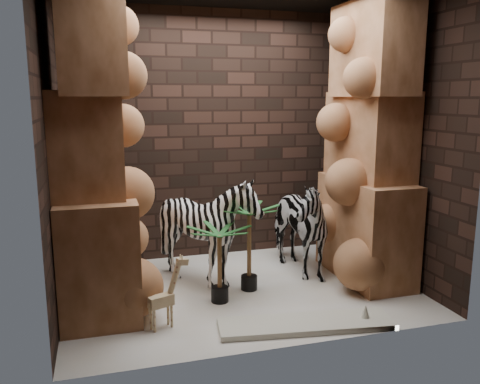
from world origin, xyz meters
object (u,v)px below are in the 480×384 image
object	(u,v)px
zebra_left	(208,236)
surfboard	(306,324)
palm_back	(220,264)
palm_front	(249,247)
giraffe_toy	(161,293)
zebra_right	(293,217)

from	to	relation	value
zebra_left	surfboard	bearing A→B (deg)	-58.35
zebra_left	palm_back	world-z (taller)	zebra_left
palm_front	giraffe_toy	bearing A→B (deg)	-147.56
surfboard	palm_front	bearing A→B (deg)	111.57
zebra_right	palm_back	size ratio (longest dim) A/B	1.68
giraffe_toy	zebra_right	bearing A→B (deg)	11.67
zebra_right	surfboard	xyz separation A→B (m)	(-0.40, -1.32, -0.62)
zebra_right	palm_front	world-z (taller)	zebra_right
zebra_left	giraffe_toy	xyz separation A→B (m)	(-0.61, -0.88, -0.22)
palm_front	palm_back	xyz separation A→B (m)	(-0.37, -0.22, -0.07)
zebra_left	palm_back	size ratio (longest dim) A/B	1.54
surfboard	palm_back	bearing A→B (deg)	137.16
giraffe_toy	surfboard	size ratio (longest dim) A/B	0.42
zebra_left	giraffe_toy	distance (m)	1.09
zebra_right	palm_front	xyz separation A→B (m)	(-0.63, -0.37, -0.19)
giraffe_toy	palm_back	size ratio (longest dim) A/B	0.82
zebra_left	surfboard	world-z (taller)	zebra_left
zebra_right	palm_front	bearing A→B (deg)	-156.28
palm_back	surfboard	bearing A→B (deg)	-50.82
zebra_right	zebra_left	bearing A→B (deg)	-179.76
palm_front	palm_back	size ratio (longest dim) A/B	1.18
zebra_left	zebra_right	bearing A→B (deg)	11.83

